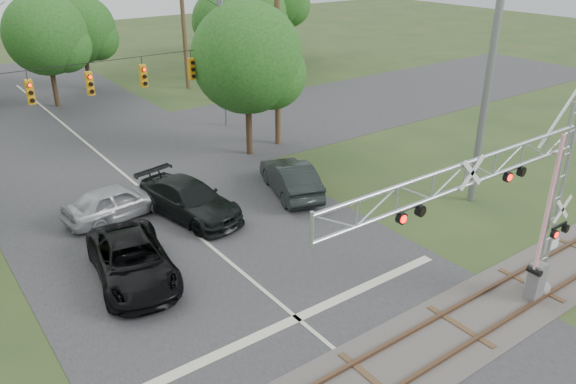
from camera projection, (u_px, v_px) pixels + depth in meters
road_main at (228, 261)px, 21.95m from camera, size 14.00×90.00×0.02m
road_cross at (103, 157)px, 32.22m from camera, size 90.00×12.00×0.02m
railroad_track at (371, 379)px, 16.07m from camera, size 90.00×3.20×0.17m
crossing_gantry at (504, 206)px, 16.53m from camera, size 10.92×0.89×7.00m
traffic_signal_span at (134, 69)px, 27.42m from camera, size 19.34×0.36×11.50m
pickup_black at (132, 261)px, 20.50m from camera, size 3.51×6.00×1.57m
car_dark at (189, 200)px, 25.16m from camera, size 3.38×5.99×1.64m
sedan_silver at (116, 201)px, 25.05m from camera, size 4.88×2.41×1.60m
suv_dark at (291, 178)px, 27.41m from camera, size 3.19×5.33×1.66m
streetlight at (221, 47)px, 35.38m from camera, size 2.47×0.26×9.27m
utility_poles at (152, 45)px, 30.93m from camera, size 26.00×28.04×13.77m
treeline at (3, 34)px, 36.72m from camera, size 58.30×28.95×9.88m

